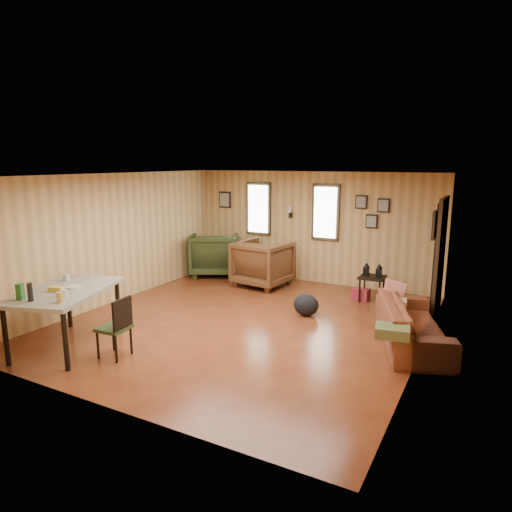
{
  "coord_description": "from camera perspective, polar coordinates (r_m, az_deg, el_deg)",
  "views": [
    {
      "loc": [
        3.53,
        -6.21,
        2.61
      ],
      "look_at": [
        0.0,
        0.4,
        1.05
      ],
      "focal_mm": 32.0,
      "sensor_mm": 36.0,
      "label": 1
    }
  ],
  "objects": [
    {
      "name": "sofa_pillows",
      "position": [
        6.81,
        16.79,
        -6.75
      ],
      "size": [
        0.74,
        1.84,
        0.38
      ],
      "rotation": [
        0.0,
        0.0,
        0.18
      ],
      "color": "#4D512D",
      "rests_on": "sofa"
    },
    {
      "name": "side_table",
      "position": [
        8.89,
        14.34,
        -2.33
      ],
      "size": [
        0.47,
        0.47,
        0.74
      ],
      "rotation": [
        0.0,
        0.0,
        0.02
      ],
      "color": "black",
      "rests_on": "ground"
    },
    {
      "name": "dining_chair",
      "position": [
        6.45,
        -16.96,
        -8.16
      ],
      "size": [
        0.41,
        0.41,
        0.84
      ],
      "rotation": [
        0.0,
        0.0,
        0.08
      ],
      "color": "#2A3518",
      "rests_on": "ground"
    },
    {
      "name": "dining_table",
      "position": [
        6.96,
        -22.85,
        -4.5
      ],
      "size": [
        1.47,
        1.89,
        1.09
      ],
      "rotation": [
        0.0,
        0.0,
        0.32
      ],
      "color": "gray",
      "rests_on": "ground"
    },
    {
      "name": "cooler",
      "position": [
        9.0,
        12.99,
        -4.66
      ],
      "size": [
        0.33,
        0.25,
        0.22
      ],
      "rotation": [
        0.0,
        0.0,
        -0.09
      ],
      "color": "maroon",
      "rests_on": "ground"
    },
    {
      "name": "room",
      "position": [
        7.43,
        0.7,
        0.87
      ],
      "size": [
        5.54,
        6.04,
        2.44
      ],
      "color": "brown",
      "rests_on": "ground"
    },
    {
      "name": "sofa",
      "position": [
        7.05,
        18.98,
        -7.13
      ],
      "size": [
        1.28,
        2.16,
        0.81
      ],
      "primitive_type": "imported",
      "rotation": [
        0.0,
        0.0,
        1.92
      ],
      "color": "brown",
      "rests_on": "ground"
    },
    {
      "name": "end_table",
      "position": [
        10.41,
        0.18,
        -0.69
      ],
      "size": [
        0.55,
        0.51,
        0.65
      ],
      "rotation": [
        0.0,
        0.0,
        0.1
      ],
      "color": "black",
      "rests_on": "ground"
    },
    {
      "name": "recliner_green",
      "position": [
        10.64,
        -5.22,
        0.51
      ],
      "size": [
        1.39,
        1.36,
        1.08
      ],
      "primitive_type": "imported",
      "rotation": [
        0.0,
        0.0,
        -2.66
      ],
      "color": "#2A3518",
      "rests_on": "ground"
    },
    {
      "name": "backpack",
      "position": [
        7.92,
        6.27,
        -6.08
      ],
      "size": [
        0.54,
        0.48,
        0.38
      ],
      "rotation": [
        0.0,
        0.0,
        -0.42
      ],
      "color": "black",
      "rests_on": "ground"
    },
    {
      "name": "recliner_brown",
      "position": [
        9.65,
        0.88,
        -0.65
      ],
      "size": [
        1.15,
        1.09,
        1.07
      ],
      "primitive_type": "imported",
      "rotation": [
        0.0,
        0.0,
        3.02
      ],
      "color": "#512F18",
      "rests_on": "ground"
    }
  ]
}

